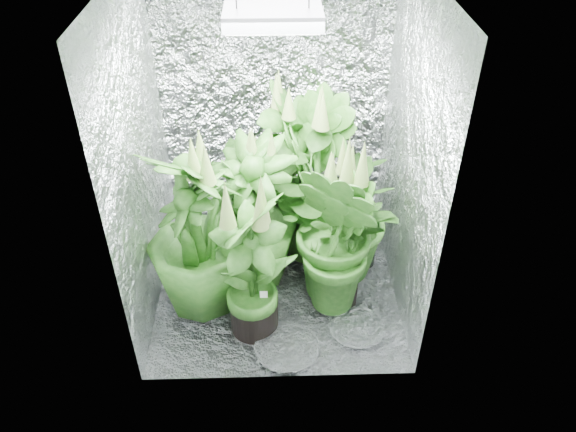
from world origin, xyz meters
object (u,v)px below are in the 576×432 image
(plant_g, at_px, (338,236))
(plant_e, at_px, (339,219))
(plant_a, at_px, (246,198))
(circulation_fan, at_px, (362,248))
(plant_f, at_px, (252,267))
(plant_h, at_px, (253,217))
(plant_b, at_px, (292,165))
(grow_lamp, at_px, (273,17))
(plant_c, at_px, (312,181))
(plant_d, at_px, (196,234))

(plant_g, bearing_deg, plant_e, 82.81)
(plant_g, bearing_deg, plant_a, 135.10)
(plant_a, relative_size, circulation_fan, 2.75)
(plant_f, relative_size, plant_h, 0.97)
(plant_a, bearing_deg, plant_b, 30.81)
(grow_lamp, bearing_deg, plant_e, 7.36)
(plant_a, distance_m, plant_h, 0.35)
(grow_lamp, bearing_deg, plant_f, -109.81)
(plant_a, relative_size, plant_e, 0.82)
(plant_c, xyz_separation_m, circulation_fan, (0.36, -0.18, -0.46))
(plant_d, bearing_deg, plant_g, -1.06)
(plant_d, xyz_separation_m, circulation_fan, (1.10, 0.35, -0.44))
(plant_b, distance_m, plant_g, 0.83)
(plant_a, height_order, plant_d, plant_d)
(plant_b, height_order, plant_e, plant_b)
(plant_e, xyz_separation_m, plant_h, (-0.56, 0.01, 0.02))
(plant_b, relative_size, plant_h, 1.09)
(plant_f, xyz_separation_m, plant_g, (0.53, 0.22, 0.04))
(grow_lamp, relative_size, plant_g, 0.42)
(plant_b, bearing_deg, plant_g, -72.07)
(plant_b, xyz_separation_m, plant_g, (0.25, -0.79, -0.03))
(plant_d, distance_m, circulation_fan, 1.23)
(plant_g, distance_m, plant_h, 0.59)
(plant_a, relative_size, plant_h, 0.81)
(plant_c, bearing_deg, grow_lamp, -125.58)
(plant_f, relative_size, circulation_fan, 3.30)
(plant_b, bearing_deg, plant_a, -149.19)
(plant_d, height_order, plant_g, plant_d)
(grow_lamp, relative_size, circulation_fan, 1.48)
(plant_e, height_order, plant_f, plant_f)
(grow_lamp, height_order, plant_c, grow_lamp)
(plant_e, distance_m, plant_g, 0.25)
(plant_e, distance_m, circulation_fan, 0.43)
(plant_e, bearing_deg, plant_b, 117.70)
(plant_d, relative_size, plant_f, 1.12)
(plant_b, xyz_separation_m, circulation_fan, (0.48, -0.43, -0.44))
(grow_lamp, height_order, plant_b, grow_lamp)
(plant_g, bearing_deg, plant_c, 103.10)
(plant_a, height_order, circulation_fan, plant_a)
(plant_b, bearing_deg, grow_lamp, -101.81)
(plant_b, relative_size, circulation_fan, 3.71)
(plant_e, xyz_separation_m, circulation_fan, (0.20, 0.12, -0.36))
(plant_d, xyz_separation_m, plant_h, (0.34, 0.23, -0.05))
(plant_d, relative_size, plant_h, 1.09)
(plant_c, xyz_separation_m, plant_g, (0.13, -0.54, -0.05))
(grow_lamp, xyz_separation_m, plant_c, (0.25, 0.35, -1.23))
(plant_e, bearing_deg, circulation_fan, 30.63)
(plant_e, xyz_separation_m, plant_f, (-0.56, -0.46, 0.01))
(plant_a, distance_m, plant_b, 0.42)
(plant_a, relative_size, plant_f, 0.84)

